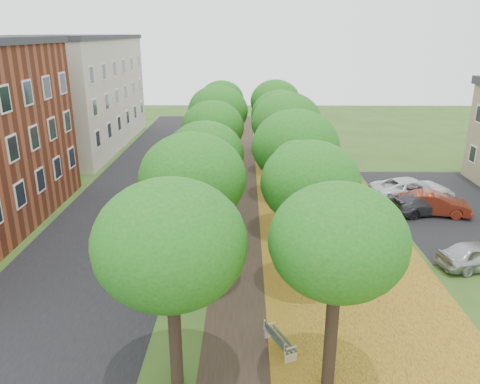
{
  "coord_description": "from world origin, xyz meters",
  "views": [
    {
      "loc": [
        -0.05,
        -12.18,
        10.63
      ],
      "look_at": [
        -0.34,
        11.56,
        2.5
      ],
      "focal_mm": 35.0,
      "sensor_mm": 36.0,
      "label": 1
    }
  ],
  "objects_px": {
    "bench": "(279,340)",
    "car_grey": "(425,204)",
    "car_white": "(412,190)",
    "car_red": "(434,204)",
    "car_silver": "(479,255)"
  },
  "relations": [
    {
      "from": "car_red",
      "to": "car_white",
      "type": "height_order",
      "value": "car_white"
    },
    {
      "from": "car_grey",
      "to": "car_silver",
      "type": "bearing_deg",
      "value": 165.68
    },
    {
      "from": "car_white",
      "to": "car_red",
      "type": "bearing_deg",
      "value": -176.7
    },
    {
      "from": "car_red",
      "to": "car_white",
      "type": "distance_m",
      "value": 2.5
    },
    {
      "from": "bench",
      "to": "car_grey",
      "type": "relative_size",
      "value": 0.38
    },
    {
      "from": "bench",
      "to": "car_red",
      "type": "height_order",
      "value": "car_red"
    },
    {
      "from": "car_white",
      "to": "car_grey",
      "type": "bearing_deg",
      "value": 172.07
    },
    {
      "from": "bench",
      "to": "car_white",
      "type": "distance_m",
      "value": 18.42
    },
    {
      "from": "bench",
      "to": "car_white",
      "type": "bearing_deg",
      "value": -57.16
    },
    {
      "from": "car_silver",
      "to": "car_grey",
      "type": "relative_size",
      "value": 0.89
    },
    {
      "from": "car_silver",
      "to": "car_red",
      "type": "xyz_separation_m",
      "value": [
        0.49,
        6.92,
        0.03
      ]
    },
    {
      "from": "car_grey",
      "to": "car_white",
      "type": "xyz_separation_m",
      "value": [
        0.0,
        2.34,
        0.12
      ]
    },
    {
      "from": "car_white",
      "to": "car_silver",
      "type": "bearing_deg",
      "value": 172.07
    },
    {
      "from": "car_grey",
      "to": "car_red",
      "type": "bearing_deg",
      "value": -117.83
    },
    {
      "from": "car_grey",
      "to": "bench",
      "type": "bearing_deg",
      "value": 128.98
    }
  ]
}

